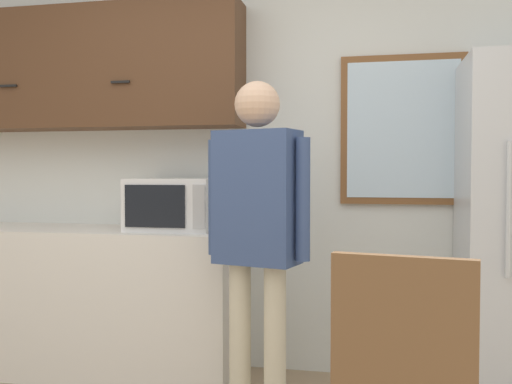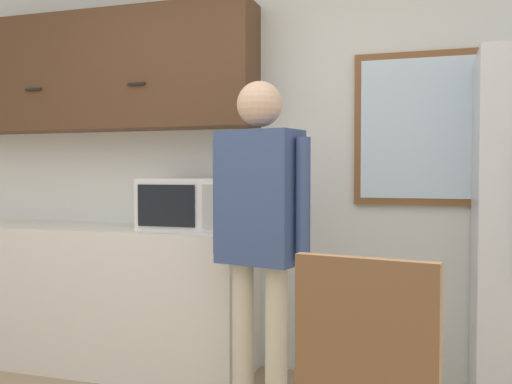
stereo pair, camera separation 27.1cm
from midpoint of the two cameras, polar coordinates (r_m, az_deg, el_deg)
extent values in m
cube|color=silver|center=(3.66, -2.84, 3.51)|extent=(6.00, 0.06, 2.70)
cube|color=silver|center=(3.89, -20.28, -10.02)|extent=(2.19, 0.58, 0.90)
cube|color=#51331E|center=(3.98, -19.46, 11.46)|extent=(2.19, 0.30, 0.77)
cube|color=black|center=(4.04, -25.38, 9.59)|extent=(0.12, 0.01, 0.01)
cube|color=black|center=(3.64, -15.55, 10.58)|extent=(0.12, 0.01, 0.01)
cube|color=white|center=(3.50, -10.28, -1.22)|extent=(0.52, 0.42, 0.31)
cube|color=black|center=(3.32, -12.42, -1.41)|extent=(0.36, 0.01, 0.24)
cube|color=#B2B2B2|center=(3.22, -8.14, -1.48)|extent=(0.07, 0.01, 0.25)
cylinder|color=beige|center=(2.99, -4.28, -14.59)|extent=(0.11, 0.11, 0.80)
cylinder|color=beige|center=(2.90, -0.85, -15.11)|extent=(0.11, 0.11, 0.80)
cube|color=#384C7A|center=(2.82, -2.62, -0.53)|extent=(0.45, 0.31, 0.66)
sphere|color=#D8AD8C|center=(2.84, -2.64, 8.79)|extent=(0.23, 0.23, 0.23)
cylinder|color=#384C7A|center=(2.95, -6.75, -0.54)|extent=(0.07, 0.07, 0.59)
cylinder|color=#384C7A|center=(2.71, 1.87, -0.74)|extent=(0.07, 0.07, 0.59)
cylinder|color=silver|center=(2.89, 21.55, -1.69)|extent=(0.02, 0.02, 0.65)
cube|color=brown|center=(1.70, 9.87, -15.73)|extent=(0.41, 0.11, 0.56)
cube|color=brown|center=(3.51, 12.31, 6.10)|extent=(0.73, 0.04, 0.89)
cube|color=silver|center=(3.48, 12.31, 6.12)|extent=(0.65, 0.01, 0.81)
camera|label=1|loc=(0.14, -92.86, -0.10)|focal=40.00mm
camera|label=2|loc=(0.14, 87.14, 0.10)|focal=40.00mm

